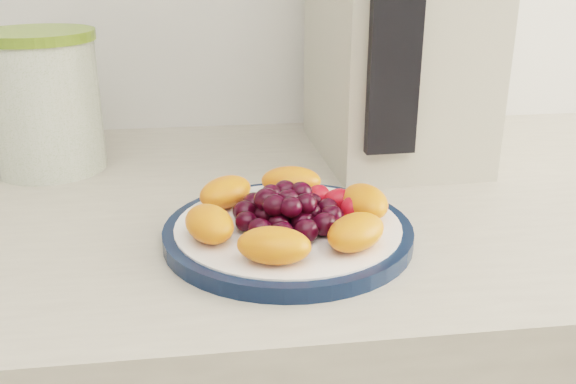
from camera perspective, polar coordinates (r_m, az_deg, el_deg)
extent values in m
cylinder|color=#0E1C34|center=(0.62, 0.00, -3.67)|extent=(0.24, 0.24, 0.01)
cylinder|color=white|center=(0.62, 0.00, -3.58)|extent=(0.22, 0.22, 0.02)
cylinder|color=#3E5B11|center=(0.85, -20.78, 7.11)|extent=(0.15, 0.15, 0.16)
cylinder|color=olive|center=(0.83, -21.57, 12.82)|extent=(0.15, 0.15, 0.01)
cube|color=#B5B09D|center=(0.85, 9.57, 13.99)|extent=(0.20, 0.27, 0.33)
cube|color=black|center=(0.71, 9.48, 12.94)|extent=(0.06, 0.02, 0.24)
ellipsoid|color=#FF5F1D|center=(0.63, 6.86, -0.83)|extent=(0.05, 0.07, 0.03)
ellipsoid|color=#FF5F1D|center=(0.68, 0.28, 1.00)|extent=(0.07, 0.05, 0.03)
ellipsoid|color=#FF5F1D|center=(0.65, -5.58, 0.00)|extent=(0.07, 0.07, 0.03)
ellipsoid|color=#FF5F1D|center=(0.58, -7.00, -2.80)|extent=(0.06, 0.07, 0.03)
ellipsoid|color=#FF5F1D|center=(0.54, -1.25, -4.77)|extent=(0.07, 0.06, 0.03)
ellipsoid|color=#FF5F1D|center=(0.57, 6.06, -3.55)|extent=(0.07, 0.07, 0.03)
ellipsoid|color=black|center=(0.61, 0.00, -1.88)|extent=(0.02, 0.02, 0.02)
ellipsoid|color=black|center=(0.61, 2.00, -1.88)|extent=(0.02, 0.02, 0.02)
ellipsoid|color=black|center=(0.63, 0.75, -1.20)|extent=(0.02, 0.02, 0.02)
ellipsoid|color=black|center=(0.63, -1.21, -1.41)|extent=(0.02, 0.02, 0.02)
ellipsoid|color=black|center=(0.61, -2.02, -2.08)|extent=(0.02, 0.02, 0.02)
ellipsoid|color=black|center=(0.59, -0.79, -2.80)|extent=(0.02, 0.02, 0.02)
ellipsoid|color=black|center=(0.60, 1.27, -2.63)|extent=(0.02, 0.02, 0.02)
ellipsoid|color=black|center=(0.63, 3.55, -1.43)|extent=(0.02, 0.02, 0.02)
ellipsoid|color=black|center=(0.64, 2.28, -0.85)|extent=(0.02, 0.02, 0.02)
ellipsoid|color=black|center=(0.65, 0.47, -0.45)|extent=(0.02, 0.02, 0.02)
ellipsoid|color=black|center=(0.65, -1.44, -0.57)|extent=(0.02, 0.02, 0.02)
ellipsoid|color=black|center=(0.63, -3.02, -1.01)|extent=(0.02, 0.02, 0.02)
ellipsoid|color=black|center=(0.62, -3.88, -1.74)|extent=(0.02, 0.02, 0.02)
ellipsoid|color=black|center=(0.60, -3.73, -2.63)|extent=(0.02, 0.02, 0.02)
ellipsoid|color=black|center=(0.58, -2.52, -3.30)|extent=(0.02, 0.02, 0.02)
ellipsoid|color=black|center=(0.57, -0.54, -3.64)|extent=(0.02, 0.02, 0.02)
ellipsoid|color=black|center=(0.58, 1.62, -3.46)|extent=(0.02, 0.02, 0.02)
ellipsoid|color=black|center=(0.59, 3.27, -2.89)|extent=(0.02, 0.02, 0.02)
ellipsoid|color=black|center=(0.61, 3.95, -2.16)|extent=(0.02, 0.02, 0.02)
ellipsoid|color=black|center=(0.60, 0.00, -0.63)|extent=(0.02, 0.02, 0.02)
ellipsoid|color=black|center=(0.62, 1.15, -0.05)|extent=(0.02, 0.02, 0.02)
ellipsoid|color=black|center=(0.62, -0.25, 0.09)|extent=(0.02, 0.02, 0.02)
ellipsoid|color=black|center=(0.62, -1.51, -0.20)|extent=(0.02, 0.02, 0.02)
ellipsoid|color=black|center=(0.60, -1.93, -0.69)|extent=(0.02, 0.02, 0.02)
ellipsoid|color=black|center=(0.59, -1.21, -1.21)|extent=(0.02, 0.02, 0.02)
ellipsoid|color=black|center=(0.59, 0.27, -1.37)|extent=(0.02, 0.02, 0.02)
ellipsoid|color=black|center=(0.59, 1.57, -1.07)|extent=(0.02, 0.02, 0.02)
ellipsoid|color=red|center=(0.64, 4.52, -0.73)|extent=(0.03, 0.03, 0.02)
ellipsoid|color=red|center=(0.65, 6.47, -0.44)|extent=(0.03, 0.03, 0.02)
ellipsoid|color=red|center=(0.63, 5.89, -1.37)|extent=(0.04, 0.04, 0.02)
ellipsoid|color=red|center=(0.65, 2.70, -0.39)|extent=(0.04, 0.04, 0.02)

